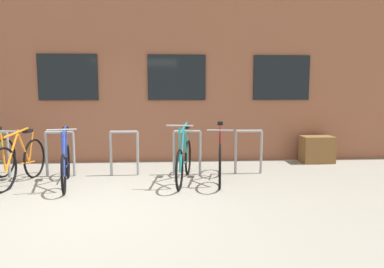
{
  "coord_description": "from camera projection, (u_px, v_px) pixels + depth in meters",
  "views": [
    {
      "loc": [
        1.07,
        -4.53,
        1.58
      ],
      "look_at": [
        1.45,
        1.6,
        0.83
      ],
      "focal_mm": 31.69,
      "sensor_mm": 36.0,
      "label": 1
    }
  ],
  "objects": [
    {
      "name": "bicycle_orange",
      "position": [
        20.0,
        161.0,
        5.86
      ],
      "size": [
        0.44,
        1.7,
        1.0
      ],
      "color": "black",
      "rests_on": "ground"
    },
    {
      "name": "bicycle_maroon",
      "position": [
        220.0,
        158.0,
        6.09
      ],
      "size": [
        0.44,
        1.72,
        1.06
      ],
      "color": "black",
      "rests_on": "ground"
    },
    {
      "name": "bicycle_teal",
      "position": [
        184.0,
        160.0,
        6.04
      ],
      "size": [
        0.48,
        1.76,
        1.08
      ],
      "color": "black",
      "rests_on": "ground"
    },
    {
      "name": "storefront_building",
      "position": [
        138.0,
        50.0,
        11.14
      ],
      "size": [
        28.0,
        7.55,
        5.93
      ],
      "color": "brown",
      "rests_on": "ground"
    },
    {
      "name": "bicycle_blue",
      "position": [
        66.0,
        164.0,
        5.81
      ],
      "size": [
        0.55,
        1.69,
        1.04
      ],
      "color": "black",
      "rests_on": "ground"
    },
    {
      "name": "planter_box",
      "position": [
        317.0,
        149.0,
        7.67
      ],
      "size": [
        0.7,
        0.44,
        0.6
      ],
      "primitive_type": "cube",
      "color": "brown",
      "rests_on": "ground"
    },
    {
      "name": "bike_rack",
      "position": [
        92.0,
        149.0,
        6.41
      ],
      "size": [
        6.56,
        0.05,
        0.87
      ],
      "color": "gray",
      "rests_on": "ground"
    },
    {
      "name": "ground_plane",
      "position": [
        93.0,
        209.0,
        4.62
      ],
      "size": [
        42.0,
        42.0,
        0.0
      ],
      "primitive_type": "plane",
      "color": "gray"
    }
  ]
}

